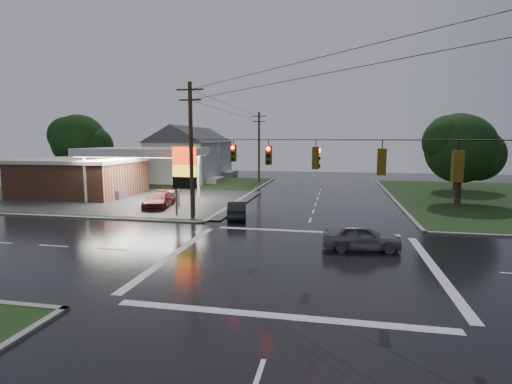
% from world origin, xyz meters
% --- Properties ---
extents(ground, '(120.00, 120.00, 0.00)m').
position_xyz_m(ground, '(0.00, 0.00, 0.00)').
color(ground, black).
rests_on(ground, ground).
extents(grass_nw, '(36.00, 36.00, 0.08)m').
position_xyz_m(grass_nw, '(-26.00, 26.00, 0.04)').
color(grass_nw, black).
rests_on(grass_nw, ground).
extents(gas_station, '(26.20, 18.00, 5.60)m').
position_xyz_m(gas_station, '(-25.68, 19.70, 2.55)').
color(gas_station, '#2D2D2D').
rests_on(gas_station, ground).
extents(pylon_sign, '(2.00, 0.35, 6.00)m').
position_xyz_m(pylon_sign, '(-10.50, 10.50, 4.01)').
color(pylon_sign, '#59595E').
rests_on(pylon_sign, ground).
extents(utility_pole_nw, '(2.20, 0.32, 11.00)m').
position_xyz_m(utility_pole_nw, '(-9.50, 9.50, 5.72)').
color(utility_pole_nw, '#382619').
rests_on(utility_pole_nw, ground).
extents(utility_pole_n, '(2.20, 0.32, 10.50)m').
position_xyz_m(utility_pole_n, '(-9.50, 38.00, 5.47)').
color(utility_pole_n, '#382619').
rests_on(utility_pole_n, ground).
extents(traffic_signals, '(26.87, 26.87, 1.47)m').
position_xyz_m(traffic_signals, '(0.02, -0.02, 6.48)').
color(traffic_signals, black).
rests_on(traffic_signals, ground).
extents(house_near, '(11.05, 8.48, 8.60)m').
position_xyz_m(house_near, '(-20.95, 36.00, 4.41)').
color(house_near, silver).
rests_on(house_near, ground).
extents(house_far, '(11.05, 8.48, 8.60)m').
position_xyz_m(house_far, '(-21.95, 48.00, 4.41)').
color(house_far, silver).
rests_on(house_far, ground).
extents(tree_nw_behind, '(8.93, 7.60, 10.00)m').
position_xyz_m(tree_nw_behind, '(-33.84, 29.99, 6.18)').
color(tree_nw_behind, black).
rests_on(tree_nw_behind, ground).
extents(tree_ne_near, '(7.99, 6.80, 8.98)m').
position_xyz_m(tree_ne_near, '(14.14, 21.99, 5.56)').
color(tree_ne_near, black).
rests_on(tree_ne_near, ground).
extents(tree_ne_far, '(8.46, 7.20, 9.80)m').
position_xyz_m(tree_ne_far, '(17.15, 33.99, 6.18)').
color(tree_ne_far, black).
rests_on(tree_ne_far, ground).
extents(car_north, '(2.44, 4.53, 1.42)m').
position_xyz_m(car_north, '(-6.05, 10.72, 0.71)').
color(car_north, '#202328').
rests_on(car_north, ground).
extents(car_crossing, '(4.73, 2.24, 1.56)m').
position_xyz_m(car_crossing, '(3.54, 2.93, 0.78)').
color(car_crossing, slate).
rests_on(car_crossing, ground).
extents(car_pump, '(2.78, 5.43, 1.51)m').
position_xyz_m(car_pump, '(-14.54, 14.00, 0.75)').
color(car_pump, maroon).
rests_on(car_pump, ground).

